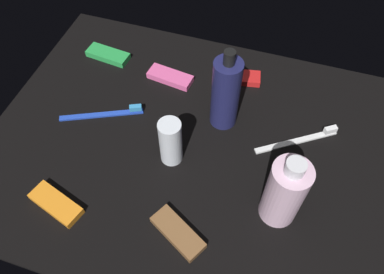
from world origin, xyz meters
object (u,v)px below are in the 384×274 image
at_px(bodywash_bottle, 285,192).
at_px(snack_bar_green, 108,55).
at_px(deodorant_stick, 171,142).
at_px(toothbrush_white, 301,139).
at_px(toothbrush_blue, 107,113).
at_px(snack_bar_orange, 56,204).
at_px(lotion_bottle, 226,93).
at_px(snack_bar_brown, 178,233).
at_px(snack_bar_red, 238,77).
at_px(snack_bar_pink, 170,77).

relative_size(bodywash_bottle, snack_bar_green, 1.60).
distance_m(deodorant_stick, toothbrush_white, 0.27).
relative_size(toothbrush_blue, snack_bar_orange, 1.62).
bearing_deg(bodywash_bottle, deodorant_stick, 166.97).
distance_m(lotion_bottle, toothbrush_blue, 0.26).
bearing_deg(snack_bar_brown, bodywash_bottle, 60.21).
bearing_deg(snack_bar_orange, toothbrush_blue, 108.02).
distance_m(bodywash_bottle, deodorant_stick, 0.23).
relative_size(toothbrush_blue, toothbrush_white, 1.08).
distance_m(snack_bar_orange, snack_bar_red, 0.48).
xyz_separation_m(bodywash_bottle, toothbrush_blue, (-0.39, 0.11, -0.07)).
bearing_deg(snack_bar_red, snack_bar_brown, -102.18).
bearing_deg(toothbrush_white, bodywash_bottle, -96.55).
relative_size(snack_bar_orange, snack_bar_red, 1.00).
relative_size(toothbrush_white, snack_bar_pink, 1.50).
distance_m(toothbrush_blue, snack_bar_green, 0.18).
xyz_separation_m(toothbrush_white, snack_bar_orange, (-0.41, -0.28, 0.00)).
relative_size(deodorant_stick, toothbrush_blue, 0.64).
xyz_separation_m(snack_bar_pink, snack_bar_brown, (0.14, -0.35, 0.00)).
distance_m(snack_bar_orange, snack_bar_brown, 0.23).
distance_m(snack_bar_red, snack_bar_green, 0.32).
xyz_separation_m(snack_bar_pink, snack_bar_red, (0.15, 0.05, 0.00)).
relative_size(snack_bar_pink, snack_bar_red, 1.00).
distance_m(toothbrush_white, snack_bar_green, 0.50).
bearing_deg(lotion_bottle, deodorant_stick, -120.45).
height_order(toothbrush_blue, snack_bar_pink, toothbrush_blue).
bearing_deg(snack_bar_brown, snack_bar_green, 158.11).
relative_size(deodorant_stick, snack_bar_pink, 1.03).
relative_size(lotion_bottle, snack_bar_brown, 1.84).
bearing_deg(toothbrush_blue, snack_bar_pink, 56.29).
relative_size(bodywash_bottle, snack_bar_red, 1.60).
height_order(deodorant_stick, toothbrush_blue, deodorant_stick).
relative_size(deodorant_stick, snack_bar_green, 1.03).
height_order(deodorant_stick, snack_bar_brown, deodorant_stick).
xyz_separation_m(toothbrush_white, snack_bar_pink, (-0.32, 0.08, 0.00)).
bearing_deg(toothbrush_blue, snack_bar_green, 114.01).
bearing_deg(toothbrush_blue, snack_bar_brown, -41.45).
height_order(snack_bar_brown, snack_bar_red, same).
relative_size(bodywash_bottle, snack_bar_brown, 1.60).
distance_m(toothbrush_white, snack_bar_red, 0.21).
xyz_separation_m(lotion_bottle, snack_bar_green, (-0.32, 0.10, -0.08)).
xyz_separation_m(snack_bar_brown, snack_bar_green, (-0.31, 0.37, 0.00)).
distance_m(lotion_bottle, snack_bar_brown, 0.28).
height_order(toothbrush_white, snack_bar_green, toothbrush_white).
bearing_deg(toothbrush_white, toothbrush_blue, -171.68).
distance_m(toothbrush_blue, snack_bar_red, 0.31).
height_order(snack_bar_red, snack_bar_green, same).
relative_size(snack_bar_red, snack_bar_green, 1.00).
height_order(toothbrush_blue, snack_bar_green, toothbrush_blue).
distance_m(bodywash_bottle, snack_bar_red, 0.34).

